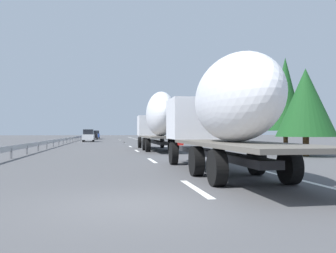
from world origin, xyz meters
TOP-DOWN VIEW (x-y plane):
  - ground_plane at (40.00, 0.00)m, footprint 260.00×260.00m
  - lane_stripe_0 at (2.00, -1.80)m, footprint 3.20×0.20m
  - lane_stripe_1 at (11.71, -1.80)m, footprint 3.20×0.20m
  - lane_stripe_2 at (22.04, -1.80)m, footprint 3.20×0.20m
  - lane_stripe_3 at (30.73, -1.80)m, footprint 3.20×0.20m
  - lane_stripe_4 at (44.49, -1.80)m, footprint 3.20×0.20m
  - lane_stripe_5 at (44.91, -1.80)m, footprint 3.20×0.20m
  - lane_stripe_6 at (63.23, -1.80)m, footprint 3.20×0.20m
  - lane_stripe_7 at (72.85, -1.80)m, footprint 3.20×0.20m
  - lane_stripe_8 at (73.45, -1.80)m, footprint 3.20×0.20m
  - edge_line_right at (45.00, -5.50)m, footprint 110.00×0.20m
  - truck_lead at (22.32, -3.60)m, footprint 13.27×2.55m
  - truck_trailing at (5.12, -3.60)m, footprint 12.50×2.55m
  - car_black_suv at (67.70, 3.49)m, footprint 4.28×1.83m
  - car_white_van at (50.81, 3.54)m, footprint 4.55×1.72m
  - car_blue_sedan at (78.13, 3.31)m, footprint 4.30×1.78m
  - road_sign at (38.45, -6.70)m, footprint 0.10×0.90m
  - tree_0 at (77.46, -10.61)m, footprint 3.17×3.17m
  - tree_1 at (13.64, -11.84)m, footprint 3.75×3.75m
  - tree_2 at (67.93, -10.99)m, footprint 3.95×3.95m
  - tree_3 at (15.80, -11.59)m, footprint 2.42×2.42m
  - guardrail_median at (43.00, 6.00)m, footprint 94.00×0.10m

SIDE VIEW (x-z plane):
  - ground_plane at x=40.00m, z-range 0.00..0.00m
  - lane_stripe_0 at x=2.00m, z-range 0.00..0.01m
  - lane_stripe_1 at x=11.71m, z-range 0.00..0.01m
  - lane_stripe_2 at x=22.04m, z-range 0.00..0.01m
  - lane_stripe_3 at x=30.73m, z-range 0.00..0.01m
  - lane_stripe_4 at x=44.49m, z-range 0.00..0.01m
  - lane_stripe_5 at x=44.91m, z-range 0.00..0.01m
  - lane_stripe_6 at x=63.23m, z-range 0.00..0.01m
  - lane_stripe_7 at x=72.85m, z-range 0.00..0.01m
  - lane_stripe_8 at x=73.45m, z-range 0.00..0.01m
  - edge_line_right at x=45.00m, z-range 0.00..0.01m
  - guardrail_median at x=43.00m, z-range 0.20..0.96m
  - car_black_suv at x=67.70m, z-range 0.02..1.81m
  - car_blue_sedan at x=78.13m, z-range 0.00..1.88m
  - car_white_van at x=50.81m, z-range 0.00..1.93m
  - road_sign at x=38.45m, z-range 0.62..3.84m
  - truck_trailing at x=5.12m, z-range 0.29..4.38m
  - truck_lead at x=22.32m, z-range 0.24..4.97m
  - tree_1 at x=13.64m, z-range 0.61..6.19m
  - tree_0 at x=77.46m, z-range 0.72..6.74m
  - tree_2 at x=67.93m, z-range 0.70..6.85m
  - tree_3 at x=15.80m, z-range 0.80..7.50m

